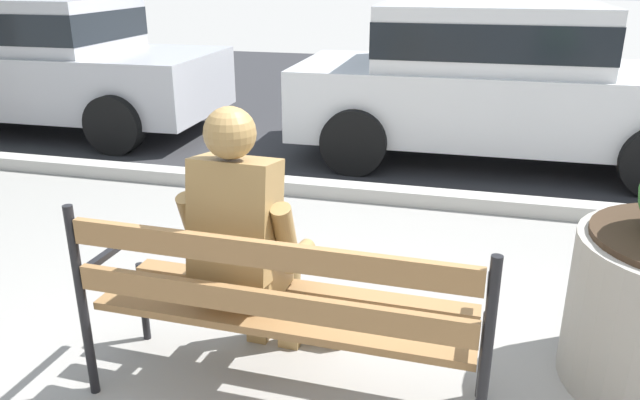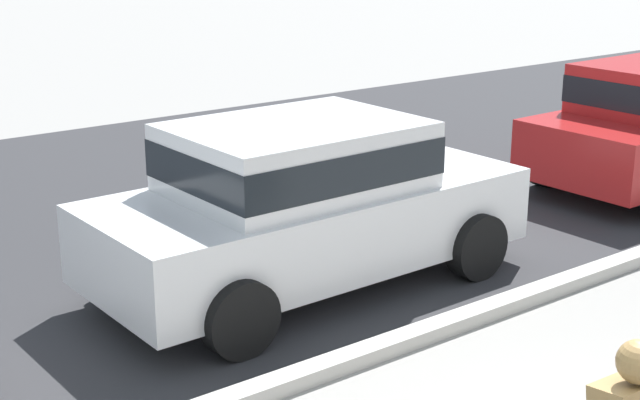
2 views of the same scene
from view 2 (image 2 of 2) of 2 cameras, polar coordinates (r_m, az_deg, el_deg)
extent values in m
cube|color=#2D2D30|center=(10.92, -13.81, -1.11)|extent=(60.00, 9.00, 0.01)
cube|color=#B2AFA8|center=(7.19, 1.41, -9.87)|extent=(60.00, 0.20, 0.12)
sphere|color=olive|center=(4.78, 18.92, -9.35)|extent=(0.22, 0.22, 0.22)
cube|color=silver|center=(8.56, -0.65, -1.36)|extent=(4.12, 1.76, 0.70)
cube|color=silver|center=(8.29, -1.49, 2.70)|extent=(2.15, 1.60, 0.60)
cube|color=black|center=(8.29, -1.49, 2.70)|extent=(2.17, 1.61, 0.33)
cylinder|color=black|center=(10.07, 2.44, -0.25)|extent=(0.64, 0.23, 0.64)
cylinder|color=black|center=(8.92, 9.54, -2.81)|extent=(0.64, 0.23, 0.64)
cylinder|color=black|center=(8.67, -11.13, -3.47)|extent=(0.64, 0.23, 0.64)
cylinder|color=black|center=(7.30, -4.94, -7.22)|extent=(0.64, 0.23, 0.64)
cylinder|color=black|center=(12.15, 13.74, 2.30)|extent=(0.64, 0.23, 0.64)
camera|label=1|loc=(4.85, 50.08, -6.28)|focal=34.85mm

